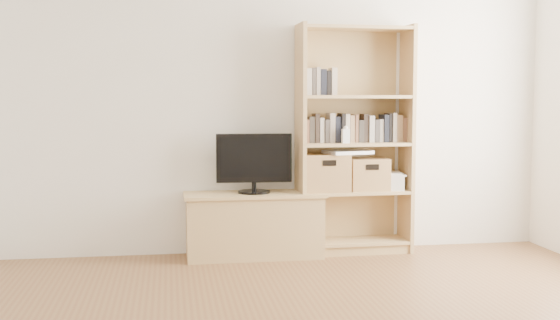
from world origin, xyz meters
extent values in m
cube|color=white|center=(0.00, 2.50, 1.30)|extent=(4.50, 0.02, 2.60)
cube|color=tan|center=(-0.24, 2.30, 0.25)|extent=(1.08, 0.41, 0.49)
cube|color=tan|center=(0.59, 2.33, 0.93)|extent=(0.94, 0.36, 1.87)
cube|color=black|center=(-0.24, 2.30, 0.75)|extent=(0.60, 0.08, 0.47)
cube|color=brown|center=(0.59, 2.35, 1.02)|extent=(0.77, 0.16, 0.21)
cube|color=brown|center=(0.39, 2.35, 1.40)|extent=(0.41, 0.18, 0.21)
cube|color=white|center=(0.49, 2.23, 0.97)|extent=(0.06, 0.04, 0.12)
cube|color=#A37049|center=(0.35, 2.32, 0.67)|extent=(0.37, 0.31, 0.30)
cube|color=#A37049|center=(0.71, 2.33, 0.65)|extent=(0.32, 0.27, 0.26)
cube|color=silver|center=(0.54, 2.31, 0.84)|extent=(0.41, 0.33, 0.03)
cube|color=silver|center=(0.92, 2.34, 0.58)|extent=(0.22, 0.29, 0.12)
camera|label=1|loc=(-0.91, -3.22, 1.29)|focal=45.00mm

